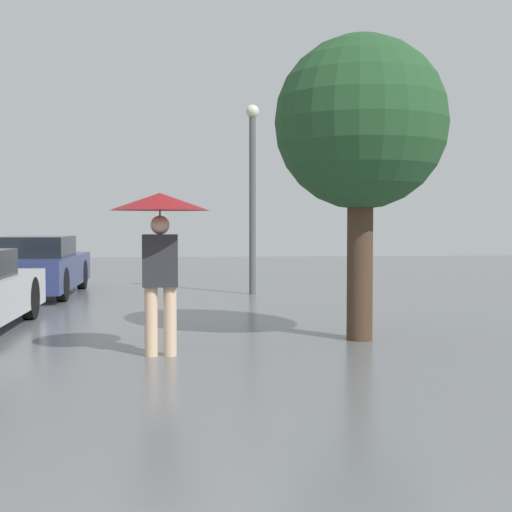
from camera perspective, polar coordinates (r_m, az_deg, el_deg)
pedestrian at (r=8.27m, az=-7.69°, el=2.59°), size 1.15×1.15×1.89m
parked_car_farthest at (r=15.90m, az=-17.10°, el=-0.84°), size 1.66×4.37×1.26m
tree at (r=9.53m, az=8.38°, el=10.30°), size 2.26×2.26×3.98m
street_lamp at (r=15.38m, az=-0.28°, el=5.77°), size 0.29×0.29×4.07m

